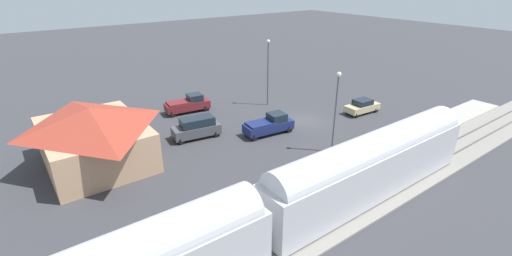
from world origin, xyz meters
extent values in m
plane|color=#38383D|center=(0.00, 0.00, 0.00)|extent=(200.00, 200.00, 0.00)
cube|color=gray|center=(-14.00, 0.00, 0.09)|extent=(4.80, 70.00, 0.18)
cube|color=#59544C|center=(-14.72, 0.00, 0.24)|extent=(0.10, 70.00, 0.12)
cube|color=#59544C|center=(-13.28, 0.00, 0.24)|extent=(0.10, 70.00, 0.12)
cube|color=#A8A399|center=(-10.00, 0.00, 0.15)|extent=(3.20, 46.00, 0.30)
cube|color=silver|center=(-14.00, 6.63, 2.15)|extent=(2.90, 19.89, 3.70)
cube|color=red|center=(-12.54, 6.63, 1.85)|extent=(0.04, 18.30, 0.36)
cylinder|color=silver|center=(-14.00, 6.63, 3.90)|extent=(2.75, 19.10, 2.76)
cube|color=tan|center=(4.00, 22.00, 1.81)|extent=(10.58, 8.12, 3.62)
pyramid|color=#9E3828|center=(4.00, 22.00, 4.43)|extent=(11.38, 8.92, 1.61)
cube|color=#4C3323|center=(4.00, 17.91, 1.05)|extent=(1.10, 0.08, 2.10)
cylinder|color=#23284C|center=(-9.43, -1.04, 0.72)|extent=(0.22, 0.22, 0.85)
cylinder|color=#CC3F33|center=(-9.43, -1.04, 1.46)|extent=(0.36, 0.36, 0.62)
sphere|color=tan|center=(-9.43, -1.04, 1.89)|extent=(0.24, 0.24, 0.24)
cube|color=maroon|center=(10.83, 9.65, 0.84)|extent=(2.61, 5.60, 0.92)
cube|color=#19232D|center=(10.70, 8.63, 1.72)|extent=(1.92, 1.93, 0.84)
cylinder|color=black|center=(11.42, 7.41, 0.38)|extent=(0.22, 0.76, 0.76)
cylinder|color=black|center=(9.71, 7.62, 0.38)|extent=(0.22, 0.76, 0.76)
cylinder|color=black|center=(11.95, 11.67, 0.38)|extent=(0.22, 0.76, 0.76)
cylinder|color=black|center=(10.24, 11.88, 0.38)|extent=(0.22, 0.76, 0.76)
cube|color=maroon|center=(10.94, 10.58, 1.40)|extent=(2.21, 3.18, 0.20)
cube|color=#47494F|center=(3.39, 12.30, 0.84)|extent=(2.66, 5.13, 1.00)
cube|color=#19232D|center=(3.37, 12.15, 1.78)|extent=(2.21, 3.65, 0.88)
cylinder|color=black|center=(2.82, 14.31, 0.34)|extent=(0.22, 0.68, 0.68)
cylinder|color=black|center=(4.52, 14.05, 0.34)|extent=(0.22, 0.68, 0.68)
cylinder|color=black|center=(2.26, 10.55, 0.34)|extent=(0.22, 0.68, 0.68)
cylinder|color=black|center=(3.96, 10.29, 0.34)|extent=(0.22, 0.68, 0.68)
cube|color=#C6B284|center=(-2.26, -7.49, 0.72)|extent=(2.15, 4.62, 0.76)
cube|color=#19232D|center=(-2.26, -7.49, 1.42)|extent=(1.77, 2.27, 0.64)
cylinder|color=black|center=(-1.58, -9.24, 0.34)|extent=(0.22, 0.68, 0.68)
cylinder|color=black|center=(-3.17, -9.13, 0.34)|extent=(0.22, 0.68, 0.68)
cylinder|color=black|center=(-1.34, -5.85, 0.34)|extent=(0.22, 0.68, 0.68)
cylinder|color=black|center=(-2.94, -5.74, 0.34)|extent=(0.22, 0.68, 0.68)
cube|color=navy|center=(-0.28, 5.63, 0.84)|extent=(2.56, 5.59, 0.92)
cube|color=#19232D|center=(-0.40, 4.61, 1.72)|extent=(1.91, 1.91, 0.84)
cylinder|color=black|center=(0.32, 3.40, 0.38)|extent=(0.22, 0.76, 0.76)
cylinder|color=black|center=(-1.38, 3.59, 0.38)|extent=(0.22, 0.76, 0.76)
cylinder|color=black|center=(0.82, 7.67, 0.38)|extent=(0.22, 0.76, 0.76)
cylinder|color=black|center=(-0.89, 7.87, 0.38)|extent=(0.22, 0.76, 0.76)
cube|color=navy|center=(-0.18, 6.57, 1.40)|extent=(2.19, 3.16, 0.20)
cylinder|color=#515156|center=(-7.20, 3.27, 3.73)|extent=(0.16, 0.16, 7.46)
sphere|color=#EAE5C6|center=(-7.20, 3.27, 7.64)|extent=(0.44, 0.44, 0.44)
cylinder|color=#515156|center=(6.96, 0.07, 4.02)|extent=(0.16, 0.16, 8.05)
sphere|color=#EAE5C6|center=(6.96, 0.07, 8.23)|extent=(0.44, 0.44, 0.44)
camera|label=1|loc=(-27.48, 27.35, 15.76)|focal=24.90mm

